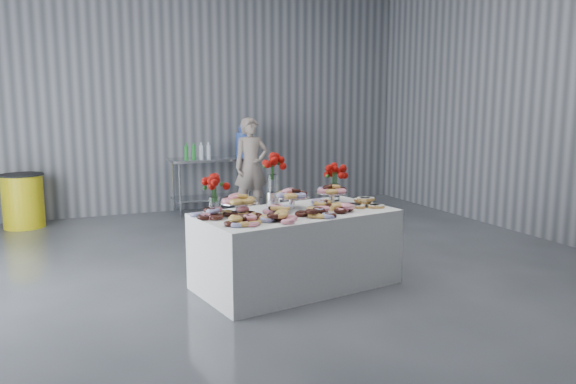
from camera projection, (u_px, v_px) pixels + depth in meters
The scene contains 16 objects.
ground at pixel (285, 293), 5.38m from camera, with size 9.00×9.00×0.00m, color #393C41.
room_walls at pixel (253, 6), 4.91m from camera, with size 8.04×9.04×4.02m.
display_table at pixel (296, 249), 5.54m from camera, with size 1.90×1.00×0.75m, color white.
prep_table at pixel (216, 175), 9.19m from camera, with size 1.50×0.60×0.90m.
donut_mounds at pixel (298, 208), 5.42m from camera, with size 1.80×0.80×0.09m, color #E7B954, non-canonical shape.
cake_stand_left at pixel (239, 201), 5.29m from camera, with size 0.36×0.36×0.17m.
cake_stand_mid at pixel (292, 195), 5.61m from camera, with size 0.36×0.36×0.17m.
cake_stand_right at pixel (332, 191), 5.87m from camera, with size 0.36×0.36×0.17m.
danish_pile at pixel (365, 201), 5.74m from camera, with size 0.48×0.48×0.11m, color white, non-canonical shape.
bouquet_left at pixel (214, 185), 5.24m from camera, with size 0.26×0.26×0.42m.
bouquet_right at pixel (335, 173), 6.05m from camera, with size 0.26×0.26×0.42m.
bouquet_center at pixel (273, 170), 5.68m from camera, with size 0.26×0.26×0.57m.
water_jug at pixel (244, 142), 9.30m from camera, with size 0.28×0.28×0.55m.
drink_bottles at pixel (198, 151), 8.91m from camera, with size 0.54×0.08×0.27m, color #268C33, non-canonical shape.
person at pixel (251, 166), 8.96m from camera, with size 0.57×0.37×1.56m, color #CC8C93.
trash_barrel at pixel (23, 201), 8.11m from camera, with size 0.61×0.61×0.78m.
Camera 1 is at (-2.00, -4.75, 1.82)m, focal length 35.00 mm.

